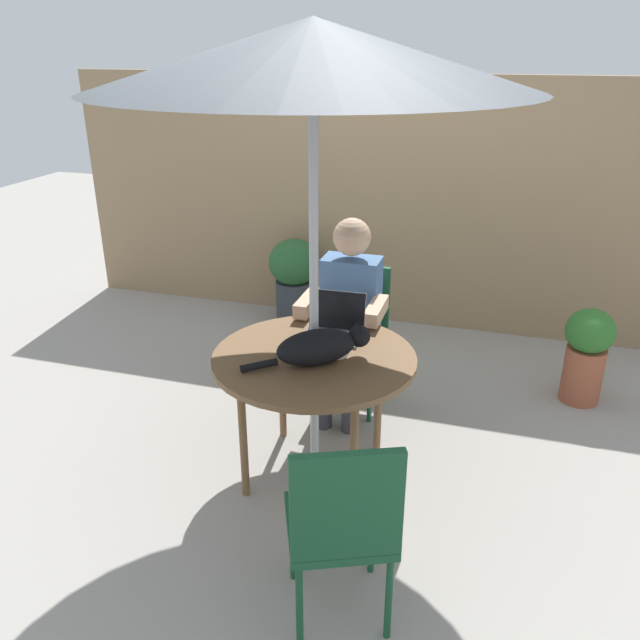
{
  "coord_description": "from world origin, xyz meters",
  "views": [
    {
      "loc": [
        0.85,
        -2.71,
        2.14
      ],
      "look_at": [
        0.0,
        0.1,
        0.85
      ],
      "focal_mm": 35.84,
      "sensor_mm": 36.0,
      "label": 1
    }
  ],
  "objects_px": {
    "chair_occupied": "(354,325)",
    "chair_empty": "(342,521)",
    "cat": "(321,347)",
    "potted_plant_by_chair": "(587,352)",
    "person_seated": "(348,309)",
    "patio_table": "(314,365)",
    "potted_plant_near_fence": "(294,276)",
    "patio_umbrella": "(313,55)",
    "laptop": "(335,323)"
  },
  "relations": [
    {
      "from": "person_seated",
      "to": "laptop",
      "type": "distance_m",
      "value": 0.4
    },
    {
      "from": "cat",
      "to": "potted_plant_by_chair",
      "type": "height_order",
      "value": "cat"
    },
    {
      "from": "potted_plant_by_chair",
      "to": "cat",
      "type": "bearing_deg",
      "value": -136.75
    },
    {
      "from": "patio_table",
      "to": "chair_empty",
      "type": "xyz_separation_m",
      "value": [
        0.39,
        -0.91,
        -0.13
      ]
    },
    {
      "from": "chair_occupied",
      "to": "chair_empty",
      "type": "xyz_separation_m",
      "value": [
        0.39,
        -1.74,
        0.0
      ]
    },
    {
      "from": "person_seated",
      "to": "cat",
      "type": "xyz_separation_m",
      "value": [
        0.05,
        -0.73,
        0.1
      ]
    },
    {
      "from": "chair_occupied",
      "to": "chair_empty",
      "type": "bearing_deg",
      "value": -77.33
    },
    {
      "from": "chair_empty",
      "to": "potted_plant_near_fence",
      "type": "xyz_separation_m",
      "value": [
        -1.15,
        2.78,
        -0.11
      ]
    },
    {
      "from": "chair_empty",
      "to": "laptop",
      "type": "height_order",
      "value": "laptop"
    },
    {
      "from": "chair_empty",
      "to": "laptop",
      "type": "xyz_separation_m",
      "value": [
        -0.36,
        1.19,
        0.25
      ]
    },
    {
      "from": "cat",
      "to": "laptop",
      "type": "bearing_deg",
      "value": 94.11
    },
    {
      "from": "laptop",
      "to": "potted_plant_by_chair",
      "type": "relative_size",
      "value": 0.49
    },
    {
      "from": "chair_empty",
      "to": "potted_plant_near_fence",
      "type": "bearing_deg",
      "value": 112.4
    },
    {
      "from": "cat",
      "to": "patio_umbrella",
      "type": "bearing_deg",
      "value": 131.98
    },
    {
      "from": "cat",
      "to": "patio_table",
      "type": "bearing_deg",
      "value": 131.98
    },
    {
      "from": "chair_occupied",
      "to": "cat",
      "type": "distance_m",
      "value": 0.93
    },
    {
      "from": "laptop",
      "to": "potted_plant_by_chair",
      "type": "bearing_deg",
      "value": 34.13
    },
    {
      "from": "patio_table",
      "to": "person_seated",
      "type": "distance_m",
      "value": 0.67
    },
    {
      "from": "chair_empty",
      "to": "person_seated",
      "type": "bearing_deg",
      "value": 103.89
    },
    {
      "from": "patio_umbrella",
      "to": "potted_plant_by_chair",
      "type": "bearing_deg",
      "value": 40.78
    },
    {
      "from": "patio_umbrella",
      "to": "chair_empty",
      "type": "height_order",
      "value": "patio_umbrella"
    },
    {
      "from": "chair_occupied",
      "to": "cat",
      "type": "xyz_separation_m",
      "value": [
        0.05,
        -0.89,
        0.27
      ]
    },
    {
      "from": "chair_empty",
      "to": "cat",
      "type": "xyz_separation_m",
      "value": [
        -0.34,
        0.85,
        0.27
      ]
    },
    {
      "from": "patio_table",
      "to": "chair_occupied",
      "type": "xyz_separation_m",
      "value": [
        0.0,
        0.83,
        -0.13
      ]
    },
    {
      "from": "cat",
      "to": "chair_empty",
      "type": "bearing_deg",
      "value": -68.34
    },
    {
      "from": "laptop",
      "to": "potted_plant_by_chair",
      "type": "xyz_separation_m",
      "value": [
        1.39,
        0.94,
        -0.42
      ]
    },
    {
      "from": "patio_umbrella",
      "to": "chair_occupied",
      "type": "distance_m",
      "value": 1.78
    },
    {
      "from": "chair_occupied",
      "to": "potted_plant_by_chair",
      "type": "height_order",
      "value": "chair_occupied"
    },
    {
      "from": "patio_umbrella",
      "to": "person_seated",
      "type": "relative_size",
      "value": 1.83
    },
    {
      "from": "patio_umbrella",
      "to": "potted_plant_near_fence",
      "type": "height_order",
      "value": "patio_umbrella"
    },
    {
      "from": "chair_empty",
      "to": "person_seated",
      "type": "xyz_separation_m",
      "value": [
        -0.39,
        1.58,
        0.17
      ]
    },
    {
      "from": "chair_occupied",
      "to": "cat",
      "type": "relative_size",
      "value": 1.59
    },
    {
      "from": "chair_occupied",
      "to": "laptop",
      "type": "height_order",
      "value": "laptop"
    },
    {
      "from": "patio_umbrella",
      "to": "chair_empty",
      "type": "relative_size",
      "value": 2.54
    },
    {
      "from": "chair_empty",
      "to": "potted_plant_by_chair",
      "type": "height_order",
      "value": "chair_empty"
    },
    {
      "from": "laptop",
      "to": "potted_plant_near_fence",
      "type": "xyz_separation_m",
      "value": [
        -0.78,
        1.59,
        -0.36
      ]
    },
    {
      "from": "chair_occupied",
      "to": "potted_plant_by_chair",
      "type": "xyz_separation_m",
      "value": [
        1.42,
        0.39,
        -0.17
      ]
    },
    {
      "from": "potted_plant_near_fence",
      "to": "potted_plant_by_chair",
      "type": "xyz_separation_m",
      "value": [
        2.17,
        -0.65,
        -0.06
      ]
    },
    {
      "from": "patio_table",
      "to": "cat",
      "type": "distance_m",
      "value": 0.16
    },
    {
      "from": "chair_occupied",
      "to": "potted_plant_near_fence",
      "type": "xyz_separation_m",
      "value": [
        -0.75,
        1.04,
        -0.11
      ]
    },
    {
      "from": "person_seated",
      "to": "patio_table",
      "type": "bearing_deg",
      "value": -90.0
    },
    {
      "from": "patio_table",
      "to": "potted_plant_by_chair",
      "type": "height_order",
      "value": "patio_table"
    },
    {
      "from": "chair_occupied",
      "to": "chair_empty",
      "type": "height_order",
      "value": "same"
    },
    {
      "from": "patio_umbrella",
      "to": "potted_plant_by_chair",
      "type": "distance_m",
      "value": 2.55
    },
    {
      "from": "cat",
      "to": "potted_plant_by_chair",
      "type": "bearing_deg",
      "value": 43.25
    },
    {
      "from": "chair_empty",
      "to": "potted_plant_near_fence",
      "type": "distance_m",
      "value": 3.01
    },
    {
      "from": "chair_empty",
      "to": "potted_plant_by_chair",
      "type": "xyz_separation_m",
      "value": [
        1.03,
        2.13,
        -0.17
      ]
    },
    {
      "from": "chair_occupied",
      "to": "laptop",
      "type": "relative_size",
      "value": 2.85
    },
    {
      "from": "chair_occupied",
      "to": "potted_plant_near_fence",
      "type": "relative_size",
      "value": 1.24
    },
    {
      "from": "chair_empty",
      "to": "potted_plant_by_chair",
      "type": "distance_m",
      "value": 2.37
    }
  ]
}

